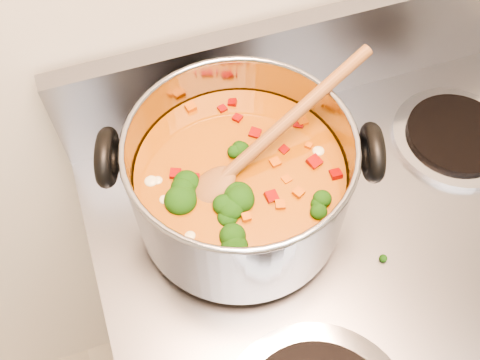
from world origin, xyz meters
name	(u,v)px	position (x,y,z in m)	size (l,w,h in m)	color
electric_range	(342,351)	(0.01, 1.16, 0.47)	(0.77, 0.70, 1.08)	gray
stockpot	(240,181)	(-0.16, 1.30, 1.01)	(0.34, 0.28, 0.17)	#94949B
wooden_spoon	(252,153)	(-0.14, 1.30, 1.05)	(0.28, 0.12, 0.11)	brown
cooktop_crumbs	(263,190)	(-0.12, 1.32, 0.92)	(0.39, 0.23, 0.01)	black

